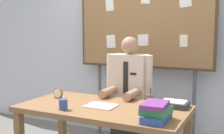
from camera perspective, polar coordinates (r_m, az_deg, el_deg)
name	(u,v)px	position (r m, az deg, el deg)	size (l,w,h in m)	color
back_wall	(149,37)	(3.81, 7.26, 5.85)	(6.40, 0.08, 2.70)	silver
desk	(103,115)	(2.75, -1.81, -9.54)	(1.57, 0.81, 0.73)	brown
person	(129,101)	(3.30, 3.40, -6.80)	(0.55, 0.56, 1.37)	#2D2D33
bulletin_board	(143,23)	(3.62, 6.24, 8.69)	(1.75, 0.09, 2.14)	#4C3823
book_stack	(156,112)	(2.29, 8.75, -8.82)	(0.21, 0.30, 0.15)	#2D4C99
open_notebook	(101,106)	(2.71, -2.19, -7.72)	(0.28, 0.22, 0.01)	white
desk_clock	(58,94)	(3.08, -10.66, -5.20)	(0.11, 0.04, 0.11)	olive
coffee_mug	(63,104)	(2.63, -9.66, -7.34)	(0.08, 0.08, 0.10)	#334C8C
pen_holder	(150,99)	(2.80, 7.48, -6.38)	(0.07, 0.07, 0.16)	brown
paper_tray	(174,104)	(2.75, 12.16, -7.20)	(0.26, 0.20, 0.06)	#333338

